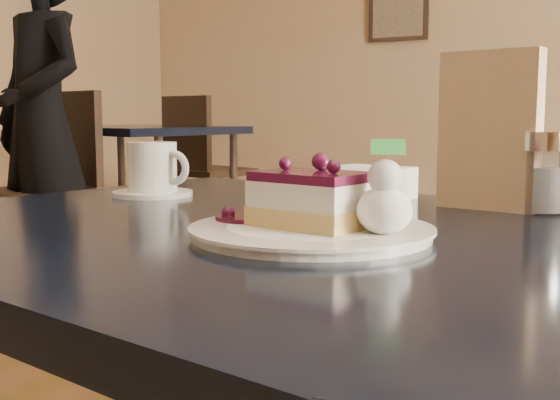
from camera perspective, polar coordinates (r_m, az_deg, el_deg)
The scene contains 11 objects.
main_table at distance 0.85m, azimuth 4.63°, elevation -7.97°, with size 1.36×1.01×0.78m.
dessert_plate at distance 0.79m, azimuth 2.56°, elevation -2.63°, with size 0.27×0.27×0.01m, color white.
cheesecake_slice at distance 0.79m, azimuth 2.57°, elevation 0.01°, with size 0.14×0.11×0.06m.
whipped_cream at distance 0.75m, azimuth 8.49°, elevation -0.82°, with size 0.06×0.06×0.05m.
berry_sauce at distance 0.84m, azimuth -2.48°, elevation -1.43°, with size 0.08×0.08×0.01m, color #3F0620.
coffee_set at distance 1.20m, azimuth -10.23°, elevation 2.27°, with size 0.14×0.13×0.09m.
menu_card at distance 1.05m, azimuth 16.62°, elevation 5.41°, with size 0.15×0.03×0.23m, color beige.
sugar_shaker at distance 1.04m, azimuth 20.62°, elevation 2.16°, with size 0.06×0.06×0.11m.
napkin_stack at distance 1.15m, azimuth 6.95°, elevation 1.36°, with size 0.12×0.12×0.05m, color white.
bg_table_far_left at distance 4.48m, azimuth -11.32°, elevation -3.87°, with size 1.28×2.03×1.35m.
patron at distance 3.73m, azimuth -18.86°, elevation 6.17°, with size 0.64×0.42×1.76m, color black.
Camera 1 is at (0.59, -0.52, 0.92)m, focal length 45.00 mm.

